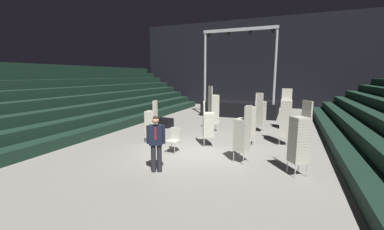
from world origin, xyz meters
TOP-DOWN VIEW (x-y plane):
  - ground_plane at (0.00, 0.00)m, footprint 22.00×30.00m
  - arena_end_wall at (0.00, 15.00)m, footprint 22.00×0.30m
  - bleacher_bank_left at (-8.00, 1.00)m, footprint 6.00×24.00m
  - stage_riser at (0.00, 9.77)m, footprint 5.28×3.50m
  - man_with_tie at (-0.25, -2.23)m, footprint 0.55×0.38m
  - chair_stack_front_left at (2.01, -0.38)m, footprint 0.56×0.56m
  - chair_stack_front_right at (1.94, 1.86)m, footprint 0.48×0.48m
  - chair_stack_mid_left at (2.01, 4.58)m, footprint 0.56×0.56m
  - chair_stack_mid_right at (-2.09, 0.49)m, footprint 0.50×0.50m
  - chair_stack_mid_centre at (-0.28, 3.67)m, footprint 0.62×0.62m
  - chair_stack_rear_left at (0.34, 0.99)m, footprint 0.58×0.58m
  - chair_stack_rear_right at (3.29, 2.37)m, footprint 0.45×0.45m
  - chair_stack_rear_centre at (3.75, -0.84)m, footprint 0.61×0.61m
  - chair_stack_aisle_left at (3.23, 5.66)m, footprint 0.45×0.45m
  - equipment_road_case at (-3.20, 3.64)m, footprint 0.97×0.72m
  - loose_chair_near_man at (-0.61, -0.30)m, footprint 0.48×0.48m

SIDE VIEW (x-z plane):
  - ground_plane at x=0.00m, z-range -0.10..0.00m
  - equipment_road_case at x=-3.20m, z-range 0.00..0.50m
  - loose_chair_near_man at x=-0.61m, z-range 0.06..1.01m
  - stage_riser at x=0.00m, z-range -2.39..3.63m
  - chair_stack_mid_right at x=-2.09m, z-range 0.00..1.88m
  - chair_stack_rear_left at x=0.34m, z-range 0.00..1.88m
  - chair_stack_aisle_left at x=3.23m, z-range 0.00..1.88m
  - chair_stack_front_left at x=2.01m, z-range 0.00..1.97m
  - man_with_tie at x=-0.25m, z-range 0.12..1.86m
  - chair_stack_mid_left at x=2.01m, z-range 0.00..2.05m
  - chair_stack_front_right at x=1.94m, z-range 0.00..2.14m
  - chair_stack_rear_centre at x=3.75m, z-range 0.00..2.22m
  - chair_stack_mid_centre at x=-0.28m, z-range 0.00..2.39m
  - chair_stack_rear_right at x=3.29m, z-range 0.00..2.39m
  - bleacher_bank_left at x=-8.00m, z-range 0.00..3.60m
  - arena_end_wall at x=0.00m, z-range 0.00..8.00m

